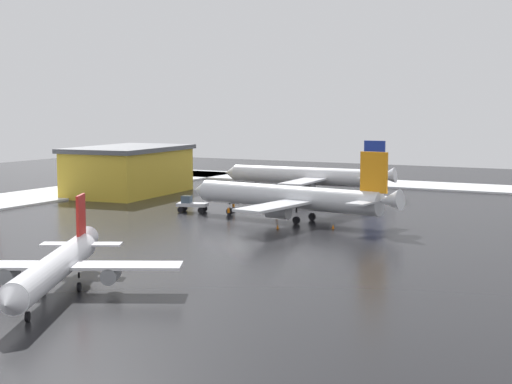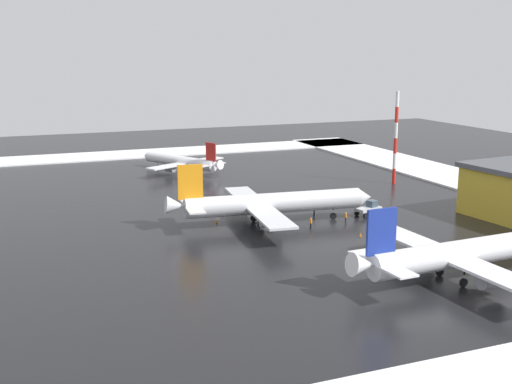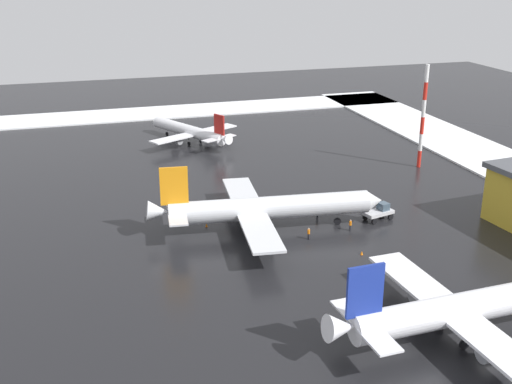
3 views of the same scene
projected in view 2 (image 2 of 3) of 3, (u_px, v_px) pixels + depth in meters
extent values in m
plane|color=black|center=(257.00, 207.00, 113.95)|extent=(240.00, 240.00, 0.00)
cube|color=white|center=(483.00, 185.00, 131.94)|extent=(152.00, 16.00, 0.36)
cube|color=white|center=(166.00, 152.00, 174.74)|extent=(14.00, 116.00, 0.36)
cylinder|color=silver|center=(275.00, 203.00, 102.27)|extent=(6.46, 29.12, 3.28)
cone|color=silver|center=(365.00, 197.00, 106.30)|extent=(3.35, 2.65, 3.12)
cone|color=silver|center=(176.00, 206.00, 98.06)|extent=(3.15, 3.73, 3.19)
cube|color=silver|center=(245.00, 195.00, 109.03)|extent=(12.93, 5.61, 0.35)
cylinder|color=gray|center=(250.00, 203.00, 107.55)|extent=(2.28, 3.47, 1.93)
cube|color=silver|center=(271.00, 218.00, 94.13)|extent=(12.93, 5.61, 0.35)
cylinder|color=gray|center=(271.00, 221.00, 96.28)|extent=(2.28, 3.47, 1.93)
cube|color=orange|center=(190.00, 182.00, 97.90)|extent=(0.77, 3.87, 5.40)
cube|color=silver|center=(189.00, 202.00, 101.48)|extent=(4.88, 3.00, 0.23)
cube|color=silver|center=(195.00, 210.00, 96.03)|extent=(4.88, 3.00, 0.23)
cylinder|color=black|center=(333.00, 208.00, 105.19)|extent=(0.23, 0.23, 0.68)
cylinder|color=black|center=(333.00, 216.00, 105.49)|extent=(0.45, 1.09, 1.06)
cylinder|color=black|center=(254.00, 210.00, 103.83)|extent=(0.23, 0.23, 0.68)
cylinder|color=black|center=(254.00, 218.00, 104.13)|extent=(0.45, 1.09, 1.06)
cylinder|color=black|center=(261.00, 216.00, 99.83)|extent=(0.23, 0.23, 0.68)
cylinder|color=black|center=(261.00, 225.00, 100.13)|extent=(0.45, 1.09, 1.06)
cylinder|color=white|center=(180.00, 161.00, 146.70)|extent=(20.32, 12.21, 2.45)
cone|color=white|center=(147.00, 156.00, 154.16)|extent=(2.61, 2.87, 2.33)
cone|color=white|center=(217.00, 165.00, 139.07)|extent=(3.25, 3.04, 2.39)
cube|color=white|center=(166.00, 166.00, 140.99)|extent=(7.16, 9.78, 0.26)
cylinder|color=gray|center=(170.00, 169.00, 142.44)|extent=(2.84, 2.42, 1.44)
cube|color=white|center=(205.00, 160.00, 149.75)|extent=(7.16, 9.78, 0.26)
cylinder|color=gray|center=(199.00, 163.00, 149.07)|extent=(2.84, 2.42, 1.44)
cube|color=red|center=(211.00, 152.00, 139.60)|extent=(2.68, 1.57, 4.04)
cube|color=white|center=(204.00, 166.00, 138.69)|extent=(3.27, 3.94, 0.17)
cube|color=white|center=(217.00, 163.00, 141.90)|extent=(3.27, 3.94, 0.17)
cylinder|color=black|center=(158.00, 162.00, 151.76)|extent=(0.17, 0.17, 0.51)
cylinder|color=black|center=(158.00, 166.00, 151.99)|extent=(0.82, 0.59, 0.79)
cylinder|color=black|center=(181.00, 168.00, 144.38)|extent=(0.17, 0.17, 0.51)
cylinder|color=black|center=(181.00, 172.00, 144.60)|extent=(0.82, 0.59, 0.79)
cylinder|color=black|center=(191.00, 166.00, 146.73)|extent=(0.17, 0.17, 0.51)
cylinder|color=black|center=(191.00, 170.00, 146.95)|extent=(0.82, 0.59, 0.79)
cylinder|color=white|center=(471.00, 252.00, 77.46)|extent=(4.60, 28.64, 3.23)
cone|color=white|center=(363.00, 265.00, 71.05)|extent=(2.91, 3.52, 3.14)
cube|color=white|center=(412.00, 240.00, 83.30)|extent=(12.54, 4.77, 0.34)
cylinder|color=gray|center=(424.00, 251.00, 82.01)|extent=(2.05, 3.32, 1.90)
cube|color=white|center=(502.00, 278.00, 69.44)|extent=(12.54, 4.77, 0.34)
cylinder|color=gray|center=(492.00, 280.00, 71.52)|extent=(2.05, 3.32, 1.90)
cube|color=navy|center=(381.00, 232.00, 71.21)|extent=(0.52, 3.81, 5.32)
cube|color=white|center=(367.00, 256.00, 74.62)|extent=(4.68, 2.69, 0.23)
cube|color=white|center=(397.00, 271.00, 69.55)|extent=(4.68, 2.69, 0.23)
cylinder|color=black|center=(440.00, 261.00, 78.47)|extent=(0.23, 0.23, 0.67)
cylinder|color=black|center=(440.00, 272.00, 78.77)|extent=(0.38, 1.06, 1.05)
cylinder|color=black|center=(464.00, 272.00, 74.75)|extent=(0.23, 0.23, 0.67)
cylinder|color=black|center=(464.00, 283.00, 75.05)|extent=(0.38, 1.06, 1.05)
cube|color=silver|center=(368.00, 209.00, 107.73)|extent=(3.33, 5.02, 0.50)
cube|color=#3F5160|center=(372.00, 203.00, 108.10)|extent=(1.81, 1.74, 1.10)
cylinder|color=black|center=(370.00, 210.00, 109.59)|extent=(0.54, 0.95, 0.90)
cylinder|color=black|center=(379.00, 213.00, 108.05)|extent=(0.54, 0.95, 0.90)
cylinder|color=black|center=(357.00, 213.00, 107.71)|extent=(0.54, 0.95, 0.90)
cylinder|color=black|center=(365.00, 215.00, 106.16)|extent=(0.54, 0.95, 0.90)
cylinder|color=black|center=(314.00, 213.00, 107.85)|extent=(0.16, 0.16, 0.85)
cylinder|color=black|center=(314.00, 213.00, 108.02)|extent=(0.16, 0.16, 0.85)
cylinder|color=orange|center=(314.00, 209.00, 107.78)|extent=(0.36, 0.36, 0.62)
sphere|color=tan|center=(314.00, 206.00, 107.69)|extent=(0.24, 0.24, 0.24)
cylinder|color=black|center=(345.00, 220.00, 103.35)|extent=(0.16, 0.16, 0.85)
cylinder|color=black|center=(346.00, 220.00, 103.51)|extent=(0.16, 0.16, 0.85)
cylinder|color=orange|center=(346.00, 216.00, 103.27)|extent=(0.36, 0.36, 0.62)
sphere|color=tan|center=(346.00, 213.00, 103.18)|extent=(0.24, 0.24, 0.24)
cylinder|color=black|center=(311.00, 226.00, 99.87)|extent=(0.16, 0.16, 0.85)
cylinder|color=black|center=(310.00, 226.00, 100.05)|extent=(0.16, 0.16, 0.85)
cylinder|color=orange|center=(311.00, 221.00, 99.80)|extent=(0.36, 0.36, 0.62)
sphere|color=tan|center=(311.00, 219.00, 99.71)|extent=(0.24, 0.24, 0.24)
cylinder|color=red|center=(394.00, 176.00, 133.88)|extent=(0.70, 0.70, 3.20)
cylinder|color=white|center=(395.00, 161.00, 133.20)|extent=(0.70, 0.70, 3.20)
cylinder|color=red|center=(395.00, 146.00, 132.52)|extent=(0.70, 0.70, 3.20)
cylinder|color=white|center=(396.00, 130.00, 131.83)|extent=(0.70, 0.70, 3.20)
cylinder|color=red|center=(397.00, 115.00, 131.15)|extent=(0.70, 0.70, 3.20)
cylinder|color=white|center=(397.00, 99.00, 130.47)|extent=(0.70, 0.70, 3.20)
cone|color=orange|center=(246.00, 213.00, 108.66)|extent=(0.36, 0.36, 0.55)
cone|color=orange|center=(217.00, 221.00, 103.08)|extent=(0.36, 0.36, 0.55)
cone|color=orange|center=(360.00, 234.00, 95.74)|extent=(0.36, 0.36, 0.55)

